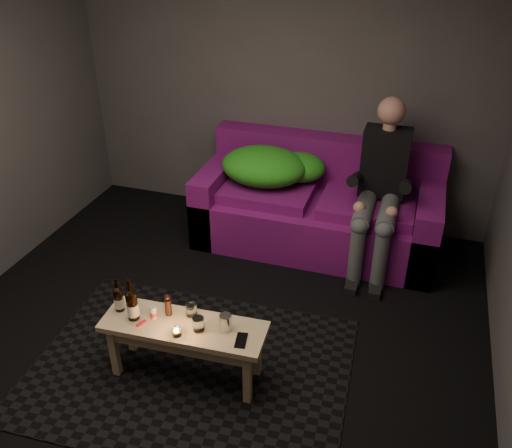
{
  "coord_description": "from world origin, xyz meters",
  "views": [
    {
      "loc": [
        1.27,
        -2.54,
        2.77
      ],
      "look_at": [
        0.14,
        0.96,
        0.59
      ],
      "focal_mm": 38.0,
      "sensor_mm": 36.0,
      "label": 1
    }
  ],
  "objects": [
    {
      "name": "tumbler_back",
      "position": [
        0.02,
        -0.04,
        0.48
      ],
      "size": [
        0.08,
        0.08,
        0.09
      ],
      "primitive_type": "cylinder",
      "rotation": [
        0.0,
        0.0,
        0.06
      ],
      "color": "white",
      "rests_on": "coffee_table"
    },
    {
      "name": "tealight",
      "position": [
        0.01,
        -0.25,
        0.46
      ],
      "size": [
        0.06,
        0.06,
        0.05
      ],
      "color": "white",
      "rests_on": "coffee_table"
    },
    {
      "name": "beer_bottle_b",
      "position": [
        -0.32,
        -0.19,
        0.55
      ],
      "size": [
        0.08,
        0.08,
        0.31
      ],
      "color": "black",
      "rests_on": "coffee_table"
    },
    {
      "name": "pepper_mill",
      "position": [
        -0.12,
        -0.08,
        0.5
      ],
      "size": [
        0.06,
        0.06,
        0.12
      ],
      "primitive_type": "cylinder",
      "rotation": [
        0.0,
        0.0,
        0.28
      ],
      "color": "black",
      "rests_on": "coffee_table"
    },
    {
      "name": "beer_bottle_a",
      "position": [
        -0.45,
        -0.14,
        0.53
      ],
      "size": [
        0.06,
        0.06,
        0.25
      ],
      "color": "black",
      "rests_on": "coffee_table"
    },
    {
      "name": "green_blanket",
      "position": [
        0.01,
        1.81,
        0.7
      ],
      "size": [
        0.95,
        0.65,
        0.32
      ],
      "color": "#198618",
      "rests_on": "sofa"
    },
    {
      "name": "salt_shaker",
      "position": [
        -0.2,
        -0.14,
        0.48
      ],
      "size": [
        0.04,
        0.04,
        0.09
      ],
      "primitive_type": "cylinder",
      "rotation": [
        0.0,
        0.0,
        -0.02
      ],
      "color": "silver",
      "rests_on": "coffee_table"
    },
    {
      "name": "red_lighter",
      "position": [
        -0.25,
        -0.23,
        0.45
      ],
      "size": [
        0.05,
        0.07,
        0.01
      ],
      "primitive_type": "cube",
      "rotation": [
        0.0,
        0.0,
        -0.39
      ],
      "color": "red",
      "rests_on": "coffee_table"
    },
    {
      "name": "smartphone",
      "position": [
        0.41,
        -0.17,
        0.44
      ],
      "size": [
        0.09,
        0.15,
        0.01
      ],
      "primitive_type": "cube",
      "rotation": [
        0.0,
        0.0,
        0.17
      ],
      "color": "black",
      "rests_on": "coffee_table"
    },
    {
      "name": "steel_cup",
      "position": [
        0.28,
        -0.1,
        0.49
      ],
      "size": [
        0.09,
        0.09,
        0.11
      ],
      "primitive_type": "cylinder",
      "rotation": [
        0.0,
        0.0,
        -0.14
      ],
      "color": "silver",
      "rests_on": "coffee_table"
    },
    {
      "name": "person",
      "position": [
        1.02,
        1.65,
        0.75
      ],
      "size": [
        0.39,
        0.9,
        1.44
      ],
      "color": "black",
      "rests_on": "sofa"
    },
    {
      "name": "floor",
      "position": [
        0.0,
        0.0,
        0.0
      ],
      "size": [
        4.5,
        4.5,
        0.0
      ],
      "primitive_type": "plane",
      "color": "black",
      "rests_on": "ground"
    },
    {
      "name": "rug",
      "position": [
        0.01,
        -0.1,
        0.0
      ],
      "size": [
        2.23,
        1.68,
        0.01
      ],
      "primitive_type": "cube",
      "rotation": [
        0.0,
        0.0,
        0.05
      ],
      "color": "black",
      "rests_on": "floor"
    },
    {
      "name": "tumbler_front",
      "position": [
        0.12,
        -0.16,
        0.49
      ],
      "size": [
        0.09,
        0.09,
        0.09
      ],
      "primitive_type": "cylinder",
      "rotation": [
        0.0,
        0.0,
        -0.28
      ],
      "color": "white",
      "rests_on": "coffee_table"
    },
    {
      "name": "sofa",
      "position": [
        0.47,
        1.82,
        0.34
      ],
      "size": [
        2.16,
        0.97,
        0.93
      ],
      "color": "#710F6B",
      "rests_on": "floor"
    },
    {
      "name": "room",
      "position": [
        0.0,
        0.47,
        1.64
      ],
      "size": [
        4.5,
        4.5,
        4.5
      ],
      "color": "silver",
      "rests_on": "ground"
    },
    {
      "name": "coffee_table",
      "position": [
        0.01,
        -0.15,
        0.36
      ],
      "size": [
        1.09,
        0.4,
        0.44
      ],
      "rotation": [
        0.0,
        0.0,
        0.05
      ],
      "color": "tan",
      "rests_on": "rug"
    }
  ]
}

